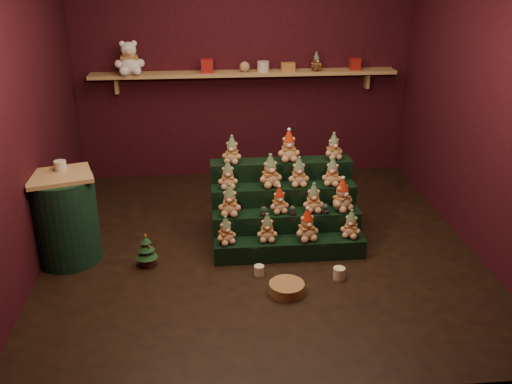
{
  "coord_description": "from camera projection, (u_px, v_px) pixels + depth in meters",
  "views": [
    {
      "loc": [
        -0.5,
        -4.82,
        2.65
      ],
      "look_at": [
        -0.02,
        0.25,
        0.47
      ],
      "focal_mm": 40.0,
      "sensor_mm": 36.0,
      "label": 1
    }
  ],
  "objects": [
    {
      "name": "riser_tier_front",
      "position": [
        289.0,
        248.0,
        5.28
      ],
      "size": [
        1.4,
        0.22,
        0.18
      ],
      "primitive_type": "cube",
      "color": "black",
      "rests_on": "ground"
    },
    {
      "name": "front_wall",
      "position": [
        300.0,
        201.0,
        3.07
      ],
      "size": [
        4.0,
        0.1,
        2.8
      ],
      "primitive_type": "cube",
      "color": "black",
      "rests_on": "ground"
    },
    {
      "name": "shelf_plush_ball",
      "position": [
        245.0,
        67.0,
        6.65
      ],
      "size": [
        0.12,
        0.12,
        0.12
      ],
      "primitive_type": "sphere",
      "color": "tan",
      "rests_on": "back_shelf"
    },
    {
      "name": "ground",
      "position": [
        260.0,
        247.0,
        5.5
      ],
      "size": [
        4.0,
        4.0,
        0.0
      ],
      "primitive_type": "plane",
      "color": "black",
      "rests_on": "ground"
    },
    {
      "name": "riser_tier_back",
      "position": [
        280.0,
        194.0,
        5.78
      ],
      "size": [
        1.4,
        0.22,
        0.72
      ],
      "primitive_type": "cube",
      "color": "black",
      "rests_on": "ground"
    },
    {
      "name": "white_bear",
      "position": [
        129.0,
        53.0,
        6.45
      ],
      "size": [
        0.37,
        0.34,
        0.48
      ],
      "primitive_type": null,
      "rotation": [
        0.0,
        0.0,
        0.12
      ],
      "color": "white",
      "rests_on": "back_shelf"
    },
    {
      "name": "teddy_12",
      "position": [
        232.0,
        150.0,
        5.53
      ],
      "size": [
        0.23,
        0.21,
        0.27
      ],
      "primitive_type": null,
      "rotation": [
        0.0,
        0.0,
        -0.26
      ],
      "color": "tan",
      "rests_on": "riser_tier_back"
    },
    {
      "name": "snow_globe_c",
      "position": [
        325.0,
        209.0,
        5.33
      ],
      "size": [
        0.07,
        0.07,
        0.1
      ],
      "color": "black",
      "rests_on": "riser_tier_midfront"
    },
    {
      "name": "teddy_14",
      "position": [
        333.0,
        146.0,
        5.63
      ],
      "size": [
        0.23,
        0.22,
        0.26
      ],
      "primitive_type": null,
      "rotation": [
        0.0,
        0.0,
        0.32
      ],
      "color": "tan",
      "rests_on": "riser_tier_back"
    },
    {
      "name": "side_table",
      "position": [
        65.0,
        218.0,
        5.13
      ],
      "size": [
        0.66,
        0.6,
        0.84
      ],
      "rotation": [
        0.0,
        0.0,
        0.29
      ],
      "color": "tan",
      "rests_on": "ground"
    },
    {
      "name": "left_wall",
      "position": [
        18.0,
        111.0,
        4.77
      ],
      "size": [
        0.1,
        4.0,
        2.8
      ],
      "primitive_type": "cube",
      "color": "black",
      "rests_on": "ground"
    },
    {
      "name": "mug_left",
      "position": [
        259.0,
        270.0,
        5.01
      ],
      "size": [
        0.09,
        0.09,
        0.09
      ],
      "primitive_type": "cylinder",
      "color": "beige",
      "rests_on": "ground"
    },
    {
      "name": "teddy_6",
      "position": [
        313.0,
        198.0,
        5.34
      ],
      "size": [
        0.21,
        0.19,
        0.28
      ],
      "primitive_type": null,
      "rotation": [
        0.0,
        0.0,
        -0.06
      ],
      "color": "tan",
      "rests_on": "riser_tier_midfront"
    },
    {
      "name": "teddy_7",
      "position": [
        342.0,
        195.0,
        5.36
      ],
      "size": [
        0.3,
        0.29,
        0.31
      ],
      "primitive_type": null,
      "rotation": [
        0.0,
        0.0,
        0.58
      ],
      "color": "tan",
      "rests_on": "riser_tier_midfront"
    },
    {
      "name": "back_wall",
      "position": [
        243.0,
        62.0,
        6.82
      ],
      "size": [
        4.0,
        0.1,
        2.8
      ],
      "primitive_type": "cube",
      "color": "black",
      "rests_on": "ground"
    },
    {
      "name": "brown_bear",
      "position": [
        316.0,
        62.0,
        6.69
      ],
      "size": [
        0.19,
        0.18,
        0.21
      ],
      "primitive_type": null,
      "rotation": [
        0.0,
        0.0,
        0.4
      ],
      "color": "#4D2D19",
      "rests_on": "back_shelf"
    },
    {
      "name": "riser_tier_midfront",
      "position": [
        286.0,
        229.0,
        5.45
      ],
      "size": [
        1.4,
        0.22,
        0.36
      ],
      "primitive_type": "cube",
      "color": "black",
      "rests_on": "ground"
    },
    {
      "name": "snow_globe_b",
      "position": [
        293.0,
        210.0,
        5.31
      ],
      "size": [
        0.07,
        0.07,
        0.09
      ],
      "color": "black",
      "rests_on": "riser_tier_midfront"
    },
    {
      "name": "snow_globe_a",
      "position": [
        264.0,
        211.0,
        5.28
      ],
      "size": [
        0.07,
        0.07,
        0.09
      ],
      "color": "black",
      "rests_on": "riser_tier_midfront"
    },
    {
      "name": "riser_tier_midback",
      "position": [
        283.0,
        211.0,
        5.61
      ],
      "size": [
        1.4,
        0.22,
        0.54
      ],
      "primitive_type": "cube",
      "color": "black",
      "rests_on": "ground"
    },
    {
      "name": "teddy_10",
      "position": [
        299.0,
        172.0,
        5.46
      ],
      "size": [
        0.2,
        0.18,
        0.28
      ],
      "primitive_type": null,
      "rotation": [
        0.0,
        0.0,
        -0.01
      ],
      "color": "tan",
      "rests_on": "riser_tier_midback"
    },
    {
      "name": "teddy_4",
      "position": [
        230.0,
        200.0,
        5.27
      ],
      "size": [
        0.24,
        0.22,
        0.3
      ],
      "primitive_type": null,
      "rotation": [
        0.0,
        0.0,
        -0.15
      ],
      "color": "tan",
      "rests_on": "riser_tier_midfront"
    },
    {
      "name": "wicker_basket",
      "position": [
        287.0,
        288.0,
        4.74
      ],
      "size": [
        0.37,
        0.37,
        0.09
      ],
      "primitive_type": "cylinder",
      "rotation": [
        0.0,
        0.0,
        0.3
      ],
      "color": "#A07040",
      "rests_on": "ground"
    },
    {
      "name": "teddy_13",
      "position": [
        289.0,
        146.0,
        5.58
      ],
      "size": [
        0.22,
        0.2,
        0.3
      ],
      "primitive_type": null,
      "rotation": [
        0.0,
        0.0,
        0.03
      ],
      "color": "tan",
      "rests_on": "riser_tier_back"
    },
    {
      "name": "gift_tin_red_b",
      "position": [
        355.0,
        64.0,
        6.76
      ],
      "size": [
        0.12,
        0.12,
        0.14
      ],
      "primitive_type": "cube",
      "color": "#B2211B",
      "rests_on": "back_shelf"
    },
    {
      "name": "teddy_5",
      "position": [
        279.0,
        200.0,
        5.33
      ],
      "size": [
        0.21,
        0.2,
        0.25
      ],
      "primitive_type": null,
      "rotation": [
        0.0,
        0.0,
        0.2
      ],
      "color": "tan",
      "rests_on": "riser_tier_midfront"
    },
    {
      "name": "scarf_gift_box",
      "position": [
        288.0,
        67.0,
        6.69
      ],
      "size": [
        0.16,
        0.1,
        0.1
      ],
      "primitive_type": "cube",
      "color": "orange",
      "rests_on": "back_shelf"
    },
    {
      "name": "mug_right",
      "position": [
        339.0,
        273.0,
        4.95
      ],
      "size": [
        0.1,
        0.1,
        0.1
      ],
      "primitive_type": "cylinder",
      "color": "beige",
      "rests_on": "ground"
    },
    {
      "name": "teddy_8",
      "position": [
        228.0,
        175.0,
        5.41
      ],
      "size": [
        0.19,
        0.17,
        0.27
      ],
      "primitive_type": null,
      "rotation": [
        0.0,
        0.0,
        -0.01
      ],
      "color": "tan",
      "rests_on": "riser_tier_midback"
    },
    {
      "name": "gift_tin_red_a",
      "position": [
        207.0,
        66.0,
        6.6
      ],
      "size": [
        0.14,
        0.14,
        0.16
      ],
      "primitive_type": "cube",
      "color": "#B2211B",
      "rests_on": "back_shelf"
    },
    {
      "name": "teddy_9",
      "position": [
        270.0,
        171.0,
        5.44
      ],
      "size": [
        0.26,
        0.25,
        0.31
      ],
      "primitive_type": null,
      "rotation": [
        0.0,
        0.0,
        0.24
      ],
      "color": "tan",
      "rests_on": "riser_tier_midback"
    },
    {
      "name": "gift_tin_cream",
      "position": [
        263.0,
        66.0,
        6.66
      ],
      "size": [
        0.14,
        0.14,
        0.12
      ],
      "primitive_type": "cylinder",
      "color": "beige",
      "rests_on": "back_shelf"
    },
    {
      "name": "right_wall",
      "position": [
        487.0,
        100.0,
        5.12
      ],
      "size": [
        0.1,
        4.0,
        2.8
      ],
      "primitive_type": "cube",
      "color": "black",
      "rests_on": "ground"
    },
    {
      "name": "back_shelf",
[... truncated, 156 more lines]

